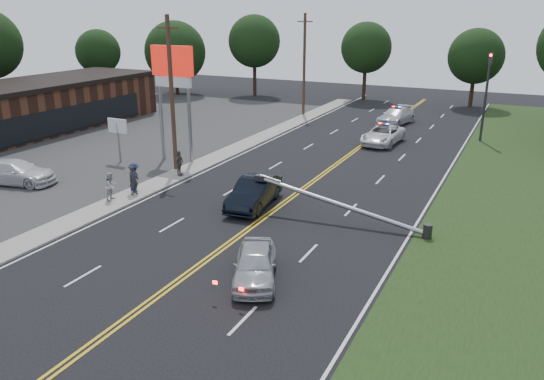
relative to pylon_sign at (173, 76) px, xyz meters
The scene contains 25 objects.
ground 18.50m from the pylon_sign, 53.13° to the right, with size 120.00×120.00×0.00m, color black.
parking_lot 11.92m from the pylon_sign, 157.17° to the right, with size 25.00×60.00×0.01m, color #2D2D2D.
sidewalk 7.46m from the pylon_sign, 62.30° to the right, with size 1.80×70.00×0.12m, color gray.
centerline_yellow 12.73m from the pylon_sign, 20.85° to the right, with size 0.36×80.00×0.00m, color gold.
pharmacy_building 17.90m from the pylon_sign, behind, with size 8.40×30.40×4.30m.
pylon_sign is the anchor object (origin of this frame).
small_sign 5.45m from the pylon_sign, 150.26° to the right, with size 1.60×0.14×3.10m.
traffic_signal 24.75m from the pylon_sign, 40.39° to the left, with size 0.28×0.41×7.05m.
fallen_streetlight 16.66m from the pylon_sign, 22.22° to the right, with size 9.36×0.44×1.91m.
utility_pole_mid 2.55m from the pylon_sign, 56.98° to the right, with size 1.60×0.28×10.00m.
utility_pole_far 20.06m from the pylon_sign, 86.28° to the left, with size 1.60×0.28×10.00m.
tree_3 31.03m from the pylon_sign, 142.43° to the left, with size 5.17×5.17×8.19m.
tree_4 32.21m from the pylon_sign, 125.70° to the left, with size 7.60×7.60×9.10m.
tree_5 31.26m from the pylon_sign, 107.66° to the left, with size 6.37×6.37×9.81m.
tree_6 32.72m from the pylon_sign, 83.15° to the left, with size 5.89×5.89×9.04m.
tree_7 36.56m from the pylon_sign, 63.91° to the left, with size 5.94×5.94×8.49m.
crashed_sedan 12.07m from the pylon_sign, 32.01° to the right, with size 1.69×4.85×1.60m, color black.
waiting_sedan 19.42m from the pylon_sign, 44.98° to the right, with size 1.65×4.09×1.39m, color #B0B3B9.
parked_car 11.75m from the pylon_sign, 124.14° to the right, with size 2.06×5.07×1.47m, color silver.
emergency_a 17.32m from the pylon_sign, 44.36° to the left, with size 2.40×5.21×1.45m, color silver.
emergency_b 23.19m from the pylon_sign, 61.29° to the left, with size 2.14×5.26×1.53m, color silver.
bystander_a 9.19m from the pylon_sign, 73.03° to the right, with size 0.62×0.41×1.71m, color #2A2931.
bystander_b 10.16m from the pylon_sign, 78.69° to the right, with size 0.78×0.61×1.60m, color #A9A9AE.
bystander_c 8.84m from the pylon_sign, 73.96° to the right, with size 1.13×0.65×1.75m, color #1A2642.
bystander_d 6.45m from the pylon_sign, 52.63° to the right, with size 0.96×0.40×1.63m, color #584C47.
Camera 1 is at (11.62, -15.88, 10.21)m, focal length 35.00 mm.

